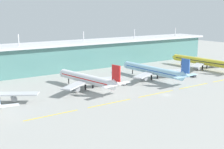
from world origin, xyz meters
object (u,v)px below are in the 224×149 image
Objects in this scene: airliner_near_middle at (88,79)px; airliner_farthest at (204,62)px; baggage_cart at (125,83)px; pushback_tug at (193,76)px; airliner_far_middle at (153,71)px.

airliner_near_middle is 117.83m from airliner_farthest.
baggage_cart reaches higher than pushback_tug.
airliner_near_middle is at bearing 167.73° from baggage_cart.
pushback_tug is at bearing -152.15° from airliner_farthest.
airliner_near_middle is 54.35m from airliner_far_middle.
airliner_far_middle is 29.17m from baggage_cart.
airliner_far_middle reaches higher than pushback_tug.
baggage_cart is (25.75, -5.60, -5.18)m from airliner_near_middle.
airliner_farthest is 14.90× the size of pushback_tug.
baggage_cart is 59.35m from pushback_tug.
pushback_tug is at bearing -22.14° from airliner_far_middle.
pushback_tug is (84.39, -14.77, -5.35)m from airliner_near_middle.
airliner_far_middle is 17.66× the size of baggage_cart.
airliner_near_middle is 85.84m from pushback_tug.
baggage_cart is at bearing -174.73° from airliner_farthest.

